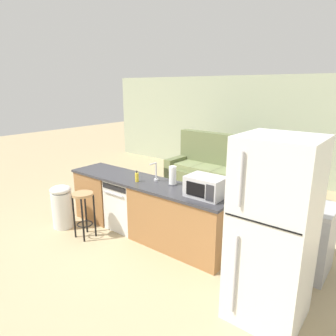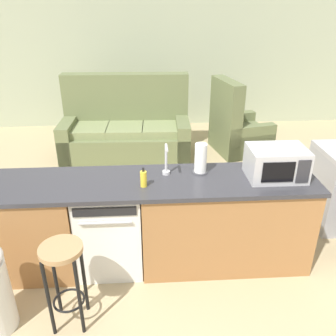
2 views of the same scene
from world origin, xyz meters
TOP-DOWN VIEW (x-y plane):
  - ground_plane at (0.00, 0.00)m, footprint 24.00×24.00m
  - wall_back at (0.30, 4.20)m, footprint 10.00×0.06m
  - kitchen_counter at (0.24, 0.00)m, footprint 2.94×0.66m
  - dishwasher at (-0.25, -0.00)m, footprint 0.58×0.61m
  - stove_range at (2.35, 0.55)m, footprint 0.76×0.68m
  - refrigerator at (2.35, -0.55)m, footprint 0.72×0.73m
  - microwave at (1.25, -0.00)m, footprint 0.50×0.37m
  - sink_faucet at (0.28, 0.10)m, footprint 0.07×0.18m
  - paper_towel_roll at (0.59, 0.13)m, footprint 0.14×0.14m
  - soap_bottle at (0.07, -0.10)m, footprint 0.06×0.06m
  - kettle at (2.18, 0.42)m, footprint 0.21×0.17m
  - bar_stool at (-0.53, -0.68)m, footprint 0.32×0.32m
  - trash_bin at (-1.12, -0.70)m, footprint 0.35×0.35m
  - couch at (-0.22, 2.69)m, footprint 2.03×0.96m
  - armchair at (1.58, 2.69)m, footprint 0.96×1.00m

SIDE VIEW (x-z plane):
  - ground_plane at x=0.00m, z-range 0.00..0.00m
  - armchair at x=1.58m, z-range -0.25..0.95m
  - trash_bin at x=-1.12m, z-range 0.01..0.75m
  - couch at x=-0.22m, z-range -0.24..1.03m
  - kitchen_counter at x=0.24m, z-range -0.03..0.87m
  - dishwasher at x=-0.25m, z-range 0.00..0.84m
  - stove_range at x=2.35m, z-range 0.00..0.90m
  - bar_stool at x=-0.53m, z-range 0.17..0.91m
  - refrigerator at x=2.35m, z-range 0.00..1.90m
  - soap_bottle at x=0.07m, z-range 0.88..1.06m
  - kettle at x=2.18m, z-range 0.89..1.08m
  - sink_faucet at x=0.28m, z-range 0.88..1.18m
  - paper_towel_roll at x=0.59m, z-range 0.90..1.18m
  - microwave at x=1.25m, z-range 0.90..1.18m
  - wall_back at x=0.30m, z-range 0.00..2.60m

